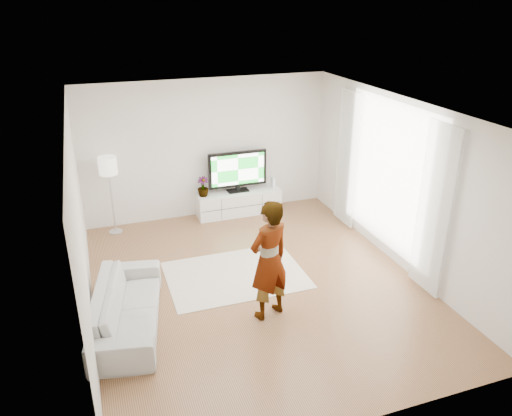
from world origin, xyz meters
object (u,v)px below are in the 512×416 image
object	(u,v)px
player	(269,260)
floor_lamp	(108,169)
television	(238,170)
media_console	(238,202)
sofa	(127,306)
rug	(235,275)

from	to	relation	value
player	floor_lamp	distance (m)	4.00
television	floor_lamp	distance (m)	2.55
media_console	player	size ratio (longest dim) A/B	0.99
television	player	bearing A→B (deg)	-100.63
media_console	floor_lamp	bearing A→B (deg)	-178.53
media_console	sofa	distance (m)	4.11
rug	player	world-z (taller)	player
media_console	sofa	bearing A→B (deg)	-129.37
media_console	rug	distance (m)	2.53
player	sofa	world-z (taller)	player
television	player	world-z (taller)	player
television	media_console	bearing A→B (deg)	-90.00
television	rug	xyz separation A→B (m)	(-0.81, -2.42, -0.95)
rug	player	size ratio (longest dim) A/B	1.26
media_console	rug	world-z (taller)	media_console
rug	sofa	bearing A→B (deg)	-156.29
player	floor_lamp	size ratio (longest dim) A/B	1.16
player	sofa	xyz separation A→B (m)	(-1.93, 0.41, -0.58)
sofa	player	bearing A→B (deg)	-90.95
media_console	floor_lamp	distance (m)	2.74
player	floor_lamp	bearing A→B (deg)	-82.48
media_console	television	bearing A→B (deg)	90.00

